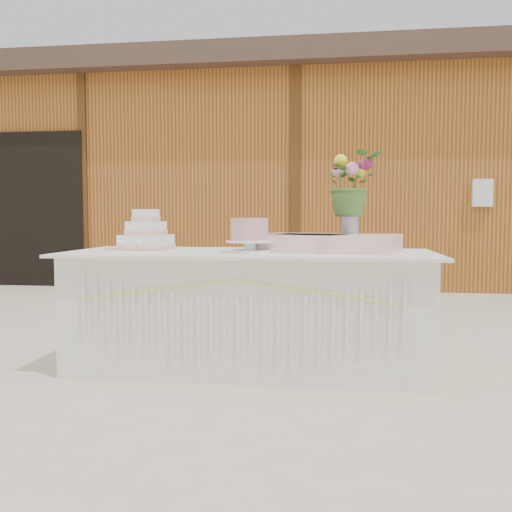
% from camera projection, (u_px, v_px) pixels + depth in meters
% --- Properties ---
extents(ground, '(80.00, 80.00, 0.00)m').
position_uv_depth(ground, '(250.00, 367.00, 3.80)').
color(ground, beige).
rests_on(ground, ground).
extents(barn, '(12.60, 4.60, 3.30)m').
position_uv_depth(barn, '(303.00, 176.00, 9.60)').
color(barn, '#9F6121').
rests_on(barn, ground).
extents(cake_table, '(2.40, 1.00, 0.77)m').
position_uv_depth(cake_table, '(249.00, 309.00, 3.77)').
color(cake_table, silver).
rests_on(cake_table, ground).
extents(wedding_cake, '(0.35, 0.35, 0.28)m').
position_uv_depth(wedding_cake, '(146.00, 236.00, 3.97)').
color(wedding_cake, white).
rests_on(wedding_cake, cake_table).
extents(pink_cake_stand, '(0.31, 0.31, 0.22)m').
position_uv_depth(pink_cake_stand, '(250.00, 233.00, 3.64)').
color(pink_cake_stand, white).
rests_on(pink_cake_stand, cake_table).
extents(satin_runner, '(1.00, 0.72, 0.11)m').
position_uv_depth(satin_runner, '(328.00, 243.00, 3.76)').
color(satin_runner, beige).
rests_on(satin_runner, cake_table).
extents(flower_vase, '(0.12, 0.12, 0.17)m').
position_uv_depth(flower_vase, '(350.00, 222.00, 3.80)').
color(flower_vase, '#B1B1B6').
rests_on(flower_vase, satin_runner).
extents(bouquet, '(0.50, 0.48, 0.43)m').
position_uv_depth(bouquet, '(351.00, 176.00, 3.78)').
color(bouquet, '#41702D').
rests_on(bouquet, flower_vase).
extents(loose_flowers, '(0.22, 0.37, 0.02)m').
position_uv_depth(loose_flowers, '(119.00, 248.00, 4.01)').
color(loose_flowers, '#CE7D9B').
rests_on(loose_flowers, cake_table).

